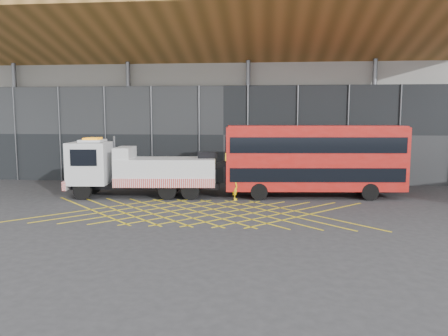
# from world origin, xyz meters

# --- Properties ---
(ground_plane) EXTENTS (120.00, 120.00, 0.00)m
(ground_plane) POSITION_xyz_m (0.00, 0.00, 0.00)
(ground_plane) COLOR #28282A
(road_markings) EXTENTS (19.96, 7.16, 0.01)m
(road_markings) POSITION_xyz_m (1.60, 0.00, 0.01)
(road_markings) COLOR gold
(road_markings) RESTS_ON ground_plane
(construction_building) EXTENTS (55.00, 23.97, 18.00)m
(construction_building) POSITION_xyz_m (1.92, 18.40, 8.98)
(construction_building) COLOR gray
(construction_building) RESTS_ON ground_plane
(recovery_truck) EXTENTS (11.89, 3.65, 4.12)m
(recovery_truck) POSITION_xyz_m (-3.25, 4.43, 1.91)
(recovery_truck) COLOR black
(recovery_truck) RESTS_ON ground_plane
(bus_towed) EXTENTS (12.20, 3.85, 4.88)m
(bus_towed) POSITION_xyz_m (8.75, 5.51, 2.71)
(bus_towed) COLOR #AD140F
(bus_towed) RESTS_ON ground_plane
(worker) EXTENTS (0.57, 0.77, 1.94)m
(worker) POSITION_xyz_m (3.52, 3.89, 0.97)
(worker) COLOR yellow
(worker) RESTS_ON ground_plane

